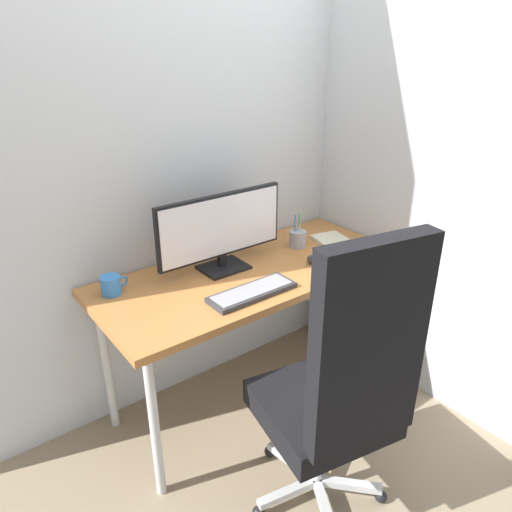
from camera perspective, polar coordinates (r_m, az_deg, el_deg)
ground_plane at (r=2.64m, az=-0.32°, el=-16.04°), size 8.00×8.00×0.00m
wall_back at (r=2.31m, az=-5.78°, el=16.55°), size 2.79×0.04×2.80m
wall_side_right at (r=2.44m, az=17.49°, el=16.00°), size 0.04×1.96×2.80m
desk at (r=2.26m, az=-0.36°, el=-3.01°), size 1.46×0.63×0.73m
office_chair at (r=1.75m, az=9.94°, el=-15.01°), size 0.54×0.57×1.21m
monitor at (r=2.18m, az=-4.11°, el=3.20°), size 0.64×0.17×0.35m
keyboard at (r=2.02m, az=-0.46°, el=-4.26°), size 0.39×0.13×0.02m
mouse at (r=2.30m, az=6.91°, el=-0.45°), size 0.07×0.09×0.04m
pen_holder at (r=2.47m, az=4.90°, el=2.07°), size 0.08×0.08×0.17m
notebook at (r=2.56m, az=8.76°, el=1.91°), size 0.19×0.19×0.02m
coffee_mug at (r=2.10m, az=-16.65°, el=-3.30°), size 0.12×0.08×0.08m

